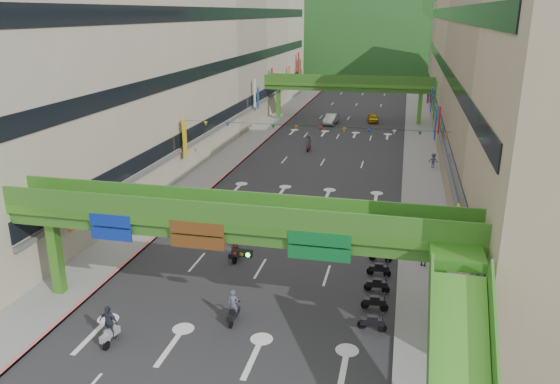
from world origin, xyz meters
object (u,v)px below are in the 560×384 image
Objects in this scene: overpass_near at (244,236)px; car_yellow at (373,118)px; scooter_rider_near at (233,308)px; pedestrian_red at (439,291)px; scooter_rider_mid at (235,247)px; car_silver at (331,119)px.

overpass_near reaches higher than car_yellow.
pedestrian_red is (11.17, 4.79, -0.11)m from scooter_rider_near.
car_yellow is at bearing 83.45° from scooter_rider_mid.
pedestrian_red is (13.56, -52.53, 0.02)m from car_silver.
scooter_rider_mid is at bearing 178.78° from pedestrian_red.
scooter_rider_mid reaches higher than car_yellow.
car_silver reaches higher than car_yellow.
overpass_near is 7.50× the size of car_yellow.
car_silver is at bearing 90.14° from scooter_rider_mid.
car_yellow is at bearing 31.28° from car_silver.
car_silver is (-0.12, 49.70, -0.23)m from scooter_rider_mid.
pedestrian_red is (7.39, -55.51, 0.16)m from car_yellow.
overpass_near is 57.43m from car_silver.
pedestrian_red reaches higher than car_yellow.
scooter_rider_mid is 49.70m from car_silver.
overpass_near reaches higher than scooter_rider_mid.
car_silver is at bearing 92.39° from scooter_rider_near.
scooter_rider_near reaches higher than scooter_rider_mid.
scooter_rider_mid is at bearing 106.60° from scooter_rider_near.
scooter_rider_mid is 13.74m from pedestrian_red.
scooter_rider_near is 1.01× the size of scooter_rider_mid.
overpass_near is 14.36× the size of scooter_rider_mid.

